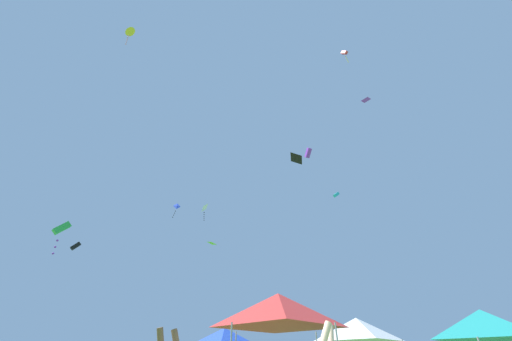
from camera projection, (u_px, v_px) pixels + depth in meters
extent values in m
cylinder|color=beige|center=(324.00, 341.00, 5.25)|extent=(0.42, 0.23, 0.65)
pyramid|color=teal|center=(485.00, 324.00, 10.17)|extent=(2.92, 2.92, 0.93)
pyramid|color=white|center=(358.00, 329.00, 14.58)|extent=(3.22, 3.22, 1.03)
pyramid|color=blue|center=(224.00, 337.00, 16.60)|extent=(3.01, 3.01, 0.96)
pyramid|color=red|center=(279.00, 310.00, 10.23)|extent=(3.38, 3.38, 1.08)
cube|color=black|center=(76.00, 246.00, 23.23)|extent=(0.72, 0.61, 0.72)
cube|color=green|center=(62.00, 228.00, 19.66)|extent=(0.99, 0.96, 1.02)
sphere|color=purple|center=(57.00, 241.00, 19.10)|extent=(0.13, 0.13, 0.13)
sphere|color=purple|center=(55.00, 247.00, 18.79)|extent=(0.13, 0.13, 0.13)
sphere|color=purple|center=(53.00, 253.00, 18.48)|extent=(0.13, 0.13, 0.13)
cube|color=#2DB7CC|center=(336.00, 195.00, 36.84)|extent=(0.97, 0.77, 0.83)
cube|color=purple|center=(308.00, 153.00, 26.93)|extent=(0.64, 0.95, 0.89)
pyramid|color=purple|center=(366.00, 100.00, 32.08)|extent=(0.94, 0.68, 0.35)
cube|color=red|center=(344.00, 53.00, 28.59)|extent=(0.61, 0.72, 0.72)
sphere|color=yellow|center=(346.00, 56.00, 28.32)|extent=(0.09, 0.09, 0.09)
sphere|color=yellow|center=(346.00, 58.00, 28.22)|extent=(0.09, 0.09, 0.09)
sphere|color=yellow|center=(347.00, 60.00, 28.12)|extent=(0.09, 0.09, 0.09)
sphere|color=yellow|center=(348.00, 62.00, 28.02)|extent=(0.09, 0.09, 0.09)
pyramid|color=blue|center=(177.00, 206.00, 28.53)|extent=(0.62, 0.58, 0.66)
sphere|color=black|center=(175.00, 211.00, 28.25)|extent=(0.09, 0.09, 0.09)
sphere|color=black|center=(175.00, 213.00, 28.12)|extent=(0.09, 0.09, 0.09)
sphere|color=black|center=(174.00, 215.00, 27.99)|extent=(0.09, 0.09, 0.09)
sphere|color=black|center=(173.00, 217.00, 27.85)|extent=(0.09, 0.09, 0.09)
pyramid|color=#75D138|center=(212.00, 243.00, 32.69)|extent=(0.92, 0.68, 0.32)
pyramid|color=black|center=(297.00, 158.00, 16.55)|extent=(0.92, 0.92, 0.30)
pyramid|color=white|center=(204.00, 208.00, 34.59)|extent=(0.70, 0.73, 0.79)
sphere|color=black|center=(204.00, 213.00, 34.30)|extent=(0.11, 0.11, 0.11)
sphere|color=black|center=(204.00, 214.00, 34.23)|extent=(0.11, 0.11, 0.11)
sphere|color=black|center=(204.00, 216.00, 34.15)|extent=(0.11, 0.11, 0.11)
sphere|color=black|center=(204.00, 218.00, 34.08)|extent=(0.11, 0.11, 0.11)
sphere|color=black|center=(204.00, 220.00, 34.00)|extent=(0.11, 0.11, 0.11)
cone|color=yellow|center=(130.00, 31.00, 20.20)|extent=(0.80, 0.88, 0.55)
sphere|color=pink|center=(128.00, 36.00, 19.98)|extent=(0.09, 0.09, 0.09)
sphere|color=pink|center=(128.00, 38.00, 19.92)|extent=(0.09, 0.09, 0.09)
sphere|color=pink|center=(127.00, 40.00, 19.86)|extent=(0.09, 0.09, 0.09)
sphere|color=pink|center=(126.00, 42.00, 19.80)|extent=(0.09, 0.09, 0.09)
sphere|color=pink|center=(126.00, 44.00, 19.74)|extent=(0.09, 0.09, 0.09)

